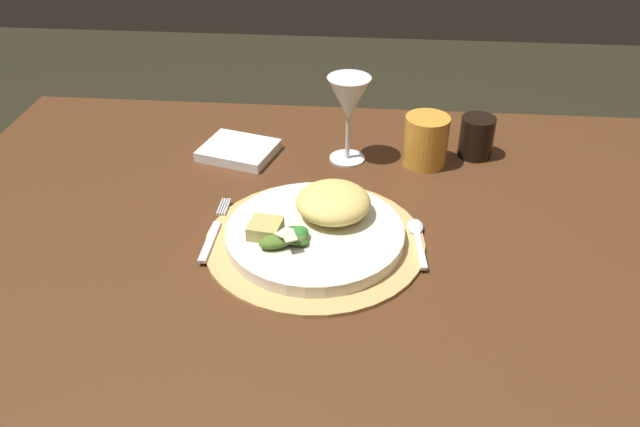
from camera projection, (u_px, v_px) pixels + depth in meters
name	position (u px, v px, depth m)	size (l,w,h in m)	color
dining_table	(364.00, 298.00, 1.11)	(1.46, 0.85, 0.72)	#4D2B16
placemat	(317.00, 241.00, 0.97)	(0.33, 0.33, 0.01)	tan
dinner_plate	(317.00, 234.00, 0.96)	(0.27, 0.27, 0.02)	silver
pasta_serving	(336.00, 202.00, 0.98)	(0.12, 0.11, 0.05)	#E8CB66
salad_greens	(292.00, 237.00, 0.92)	(0.08, 0.07, 0.03)	#2F7B2F
bread_piece	(268.00, 229.00, 0.94)	(0.05, 0.05, 0.02)	tan
fork	(216.00, 232.00, 0.98)	(0.01, 0.17, 0.00)	silver
spoon	(419.00, 234.00, 0.97)	(0.03, 0.13, 0.01)	silver
napkin	(241.00, 150.00, 1.19)	(0.13, 0.11, 0.02)	white
wine_glass	(351.00, 102.00, 1.12)	(0.08, 0.08, 0.16)	silver
amber_tumbler	(428.00, 141.00, 1.15)	(0.08, 0.08, 0.09)	gold
dark_tumbler	(478.00, 137.00, 1.18)	(0.06, 0.06, 0.08)	black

